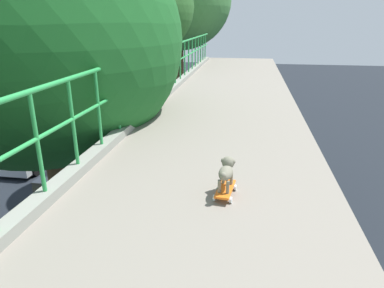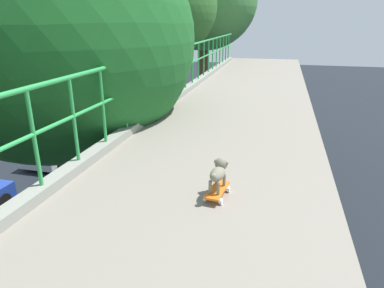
{
  "view_description": "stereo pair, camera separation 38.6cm",
  "coord_description": "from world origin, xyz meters",
  "px_view_note": "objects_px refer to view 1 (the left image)",
  "views": [
    {
      "loc": [
        1.79,
        -0.73,
        7.09
      ],
      "look_at": [
        1.09,
        3.56,
        5.51
      ],
      "focal_mm": 32.21,
      "sensor_mm": 36.0,
      "label": 1
    },
    {
      "loc": [
        2.17,
        -0.65,
        7.09
      ],
      "look_at": [
        1.09,
        3.56,
        5.51
      ],
      "focal_mm": 32.21,
      "sensor_mm": 36.0,
      "label": 2
    }
  ],
  "objects_px": {
    "car_grey_seventh": "(126,136)",
    "city_bus": "(126,83)",
    "car_silver_sixth": "(34,151)",
    "small_dog": "(226,170)",
    "toy_skateboard": "(225,190)",
    "car_yellow_cab_fifth": "(66,192)"
  },
  "relations": [
    {
      "from": "city_bus",
      "to": "toy_skateboard",
      "type": "bearing_deg",
      "value": -67.69
    },
    {
      "from": "car_yellow_cab_fifth",
      "to": "car_silver_sixth",
      "type": "height_order",
      "value": "car_yellow_cab_fifth"
    },
    {
      "from": "car_yellow_cab_fifth",
      "to": "toy_skateboard",
      "type": "height_order",
      "value": "toy_skateboard"
    },
    {
      "from": "car_silver_sixth",
      "to": "city_bus",
      "type": "distance_m",
      "value": 14.24
    },
    {
      "from": "car_silver_sixth",
      "to": "toy_skateboard",
      "type": "distance_m",
      "value": 16.36
    },
    {
      "from": "car_yellow_cab_fifth",
      "to": "car_silver_sixth",
      "type": "xyz_separation_m",
      "value": [
        -3.94,
        3.99,
        -0.03
      ]
    },
    {
      "from": "car_silver_sixth",
      "to": "small_dog",
      "type": "distance_m",
      "value": 16.41
    },
    {
      "from": "car_grey_seventh",
      "to": "toy_skateboard",
      "type": "distance_m",
      "value": 16.8
    },
    {
      "from": "car_silver_sixth",
      "to": "toy_skateboard",
      "type": "relative_size",
      "value": 8.66
    },
    {
      "from": "city_bus",
      "to": "small_dog",
      "type": "xyz_separation_m",
      "value": [
        10.6,
        -25.79,
        3.82
      ]
    },
    {
      "from": "toy_skateboard",
      "to": "small_dog",
      "type": "xyz_separation_m",
      "value": [
        0.0,
        0.03,
        0.22
      ]
    },
    {
      "from": "car_silver_sixth",
      "to": "toy_skateboard",
      "type": "xyz_separation_m",
      "value": [
        10.55,
        -11.62,
        4.64
      ]
    },
    {
      "from": "car_yellow_cab_fifth",
      "to": "toy_skateboard",
      "type": "bearing_deg",
      "value": -49.1
    },
    {
      "from": "car_silver_sixth",
      "to": "small_dog",
      "type": "height_order",
      "value": "small_dog"
    },
    {
      "from": "car_yellow_cab_fifth",
      "to": "car_grey_seventh",
      "type": "relative_size",
      "value": 0.99
    },
    {
      "from": "car_silver_sixth",
      "to": "city_bus",
      "type": "relative_size",
      "value": 0.34
    },
    {
      "from": "car_grey_seventh",
      "to": "city_bus",
      "type": "bearing_deg",
      "value": 109.3
    },
    {
      "from": "car_silver_sixth",
      "to": "toy_skateboard",
      "type": "height_order",
      "value": "toy_skateboard"
    },
    {
      "from": "city_bus",
      "to": "small_dog",
      "type": "relative_size",
      "value": 28.83
    },
    {
      "from": "car_grey_seventh",
      "to": "city_bus",
      "type": "height_order",
      "value": "city_bus"
    },
    {
      "from": "car_yellow_cab_fifth",
      "to": "toy_skateboard",
      "type": "distance_m",
      "value": 11.1
    },
    {
      "from": "car_yellow_cab_fifth",
      "to": "city_bus",
      "type": "height_order",
      "value": "city_bus"
    }
  ]
}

